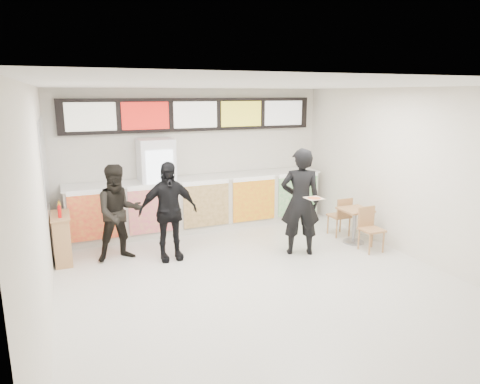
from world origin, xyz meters
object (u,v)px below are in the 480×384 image
customer_left (119,213)px  customer_main (300,202)px  service_counter (201,203)px  customer_mid (168,211)px  drinks_fridge (157,187)px  condiment_ledge (62,238)px  cafe_table (355,219)px

customer_left → customer_main: bearing=-24.1°
service_counter → customer_main: size_ratio=2.84×
customer_left → customer_mid: size_ratio=0.97×
drinks_fridge → customer_main: 3.04m
service_counter → customer_main: 2.49m
drinks_fridge → condiment_ledge: size_ratio=1.95×
service_counter → drinks_fridge: 1.03m
customer_mid → customer_left: bearing=156.8°
customer_left → customer_mid: bearing=-29.0°
service_counter → customer_mid: customer_mid is taller
customer_left → cafe_table: customer_left is taller
service_counter → drinks_fridge: size_ratio=2.78×
drinks_fridge → customer_main: bearing=-45.2°
service_counter → customer_mid: (-1.07, -1.49, 0.31)m
service_counter → drinks_fridge: bearing=179.0°
customer_mid → condiment_ledge: bearing=160.8°
customer_main → customer_mid: bearing=6.7°
customer_mid → condiment_ledge: 1.90m
customer_main → cafe_table: bearing=-153.9°
customer_mid → service_counter: bearing=53.8°
drinks_fridge → customer_main: drinks_fridge is taller
drinks_fridge → customer_mid: bearing=-95.1°
drinks_fridge → customer_left: 1.51m
drinks_fridge → condiment_ledge: bearing=-154.1°
service_counter → condiment_ledge: bearing=-162.3°
cafe_table → customer_mid: bearing=170.7°
customer_main → cafe_table: size_ratio=1.39×
customer_main → cafe_table: 1.39m
cafe_table → customer_main: bearing=-176.8°
service_counter → cafe_table: (2.50, -2.06, -0.09)m
customer_main → customer_left: (-3.07, 0.98, -0.12)m
drinks_fridge → condiment_ledge: (-1.89, -0.92, -0.56)m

